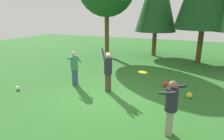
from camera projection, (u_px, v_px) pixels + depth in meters
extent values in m
plane|color=#2D6B28|center=(104.00, 96.00, 8.00)|extent=(40.00, 40.00, 0.00)
cube|color=#4C382D|center=(108.00, 82.00, 8.40)|extent=(0.19, 0.22, 0.81)
cylinder|color=#23232D|center=(108.00, 66.00, 8.19)|extent=(0.34, 0.34, 0.71)
sphere|color=beige|center=(108.00, 55.00, 8.06)|extent=(0.23, 0.23, 0.23)
cylinder|color=#23232D|center=(112.00, 58.00, 8.19)|extent=(0.51, 0.46, 0.13)
cylinder|color=#23232D|center=(104.00, 55.00, 7.97)|extent=(0.34, 0.31, 0.56)
cube|color=gray|center=(169.00, 123.00, 5.35)|extent=(0.19, 0.22, 0.76)
cylinder|color=#23232D|center=(172.00, 99.00, 5.15)|extent=(0.34, 0.34, 0.66)
sphere|color=#8C6647|center=(173.00, 85.00, 5.03)|extent=(0.21, 0.21, 0.21)
cylinder|color=#23232D|center=(167.00, 93.00, 4.97)|extent=(0.51, 0.36, 0.27)
cylinder|color=#23232D|center=(177.00, 87.00, 5.17)|extent=(0.51, 0.36, 0.29)
cube|color=#38476B|center=(75.00, 78.00, 9.13)|extent=(0.19, 0.22, 0.77)
cylinder|color=#2D7551|center=(74.00, 63.00, 8.93)|extent=(0.34, 0.34, 0.67)
sphere|color=tan|center=(74.00, 54.00, 8.81)|extent=(0.22, 0.22, 0.22)
cylinder|color=#2D7551|center=(78.00, 58.00, 9.00)|extent=(0.51, 0.29, 0.37)
cylinder|color=#2D7551|center=(70.00, 58.00, 8.73)|extent=(0.55, 0.31, 0.21)
cylinder|color=yellow|center=(143.00, 72.00, 5.92)|extent=(0.37, 0.37, 0.05)
sphere|color=yellow|center=(189.00, 95.00, 7.80)|extent=(0.23, 0.23, 0.23)
sphere|color=red|center=(166.00, 84.00, 8.96)|extent=(0.28, 0.28, 0.28)
sphere|color=white|center=(18.00, 88.00, 8.62)|extent=(0.19, 0.19, 0.19)
cylinder|color=brown|center=(155.00, 34.00, 15.37)|extent=(0.34, 0.34, 3.57)
cylinder|color=brown|center=(201.00, 32.00, 13.00)|extent=(0.35, 0.35, 4.21)
cylinder|color=brown|center=(107.00, 32.00, 15.19)|extent=(0.34, 0.34, 3.92)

